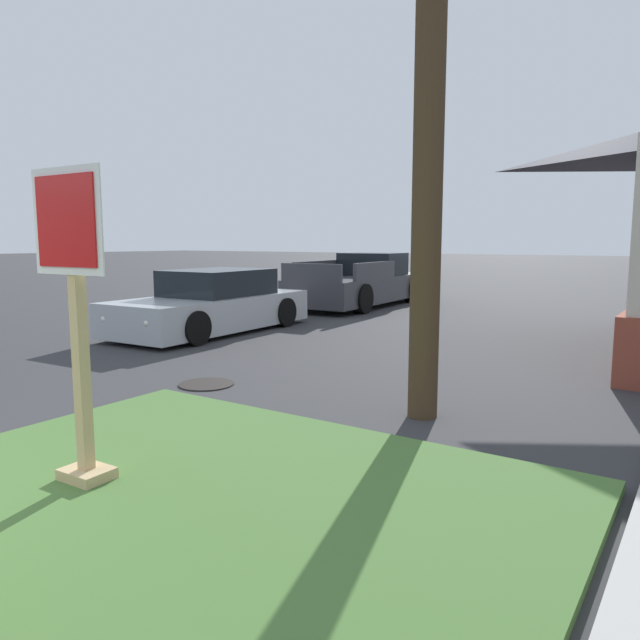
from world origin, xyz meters
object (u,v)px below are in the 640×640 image
at_px(parked_sedan_silver, 213,305).
at_px(manhole_cover, 206,384).
at_px(pickup_truck_charcoal, 362,284).
at_px(stop_sign, 77,331).

bearing_deg(parked_sedan_silver, manhole_cover, -47.32).
bearing_deg(pickup_truck_charcoal, stop_sign, -69.28).
height_order(manhole_cover, parked_sedan_silver, parked_sedan_silver).
xyz_separation_m(parked_sedan_silver, pickup_truck_charcoal, (0.07, 5.96, 0.07)).
height_order(stop_sign, manhole_cover, stop_sign).
relative_size(stop_sign, pickup_truck_charcoal, 0.41).
height_order(stop_sign, pickup_truck_charcoal, stop_sign).
bearing_deg(manhole_cover, stop_sign, -61.21).
bearing_deg(pickup_truck_charcoal, parked_sedan_silver, -90.66).
relative_size(parked_sedan_silver, pickup_truck_charcoal, 0.81).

